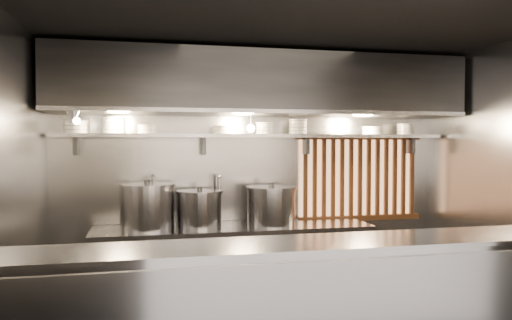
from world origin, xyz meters
name	(u,v)px	position (x,y,z in m)	size (l,w,h in m)	color
ceiling	(291,27)	(0.00, 0.00, 2.80)	(4.50, 4.50, 0.00)	black
wall_back	(254,177)	(0.00, 1.50, 1.40)	(4.50, 4.50, 0.00)	gray
wall_left	(12,195)	(-2.25, 0.00, 1.40)	(3.00, 3.00, 0.00)	gray
cooking_bench	(234,267)	(-0.30, 1.13, 0.45)	(3.00, 0.70, 0.90)	#9A9A9F
bowl_shelf	(257,136)	(0.00, 1.32, 1.88)	(4.40, 0.34, 0.04)	#9A9A9F
exhaust_hood	(262,85)	(0.00, 1.10, 2.42)	(4.40, 0.81, 0.65)	#2D2D30
wood_screen	(359,178)	(1.30, 1.45, 1.38)	(1.56, 0.09, 1.04)	#FFB172
faucet_left	(154,188)	(-1.15, 1.37, 1.31)	(0.04, 0.30, 0.50)	silver
faucet_right	(217,187)	(-0.45, 1.37, 1.31)	(0.04, 0.30, 0.50)	silver
heat_lamp	(74,115)	(-1.90, 0.85, 2.07)	(0.25, 0.35, 0.20)	#9A9A9F
pendant_bulb	(251,128)	(-0.10, 1.20, 1.96)	(0.09, 0.09, 0.19)	#2D2D30
stock_pot_left	(147,206)	(-1.22, 1.16, 1.14)	(0.75, 0.75, 0.52)	#9A9A9F
stock_pot_mid	(200,208)	(-0.67, 1.16, 1.10)	(0.64, 0.64, 0.43)	#9A9A9F
stock_pot_right	(271,206)	(0.11, 1.11, 1.11)	(0.67, 0.67, 0.46)	#9A9A9F
bowl_stack_0	(76,127)	(-1.94, 1.32, 1.97)	(0.24, 0.24, 0.13)	silver
bowl_stack_1	(114,126)	(-1.56, 1.32, 1.98)	(0.24, 0.24, 0.17)	silver
bowl_stack_2	(147,129)	(-1.22, 1.32, 1.95)	(0.20, 0.20, 0.09)	silver
bowl_stack_3	(222,130)	(-0.40, 1.32, 1.95)	(0.21, 0.21, 0.09)	silver
bowl_stack_4	(265,128)	(0.08, 1.32, 1.97)	(0.20, 0.20, 0.13)	silver
bowl_stack_5	(298,127)	(0.48, 1.32, 1.98)	(0.22, 0.22, 0.17)	silver
bowl_stack_6	(372,131)	(1.39, 1.32, 1.95)	(0.24, 0.24, 0.09)	silver
bowl_stack_7	(406,129)	(1.84, 1.32, 1.97)	(0.21, 0.21, 0.13)	silver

